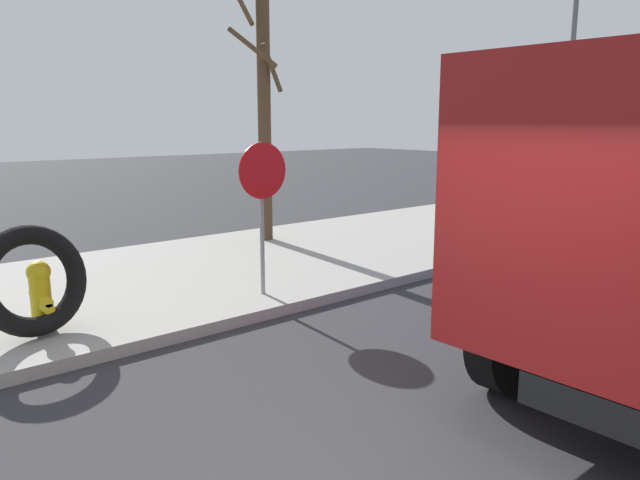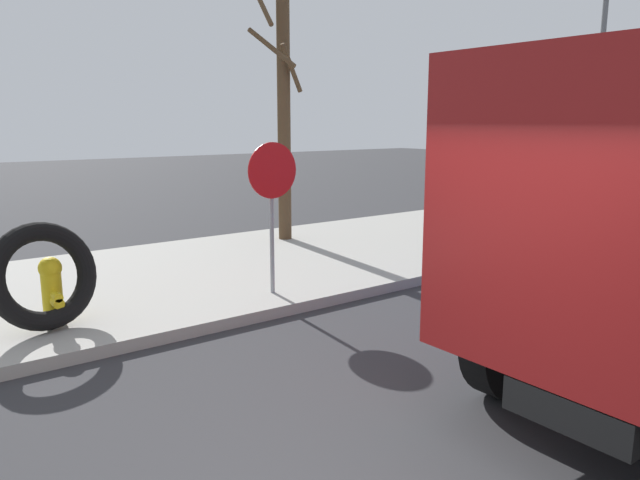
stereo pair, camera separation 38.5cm
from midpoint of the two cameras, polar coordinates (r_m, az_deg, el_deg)
name	(u,v)px [view 1 (the left image)]	position (r m, az deg, el deg)	size (l,w,h in m)	color
sidewalk_curb	(40,302)	(9.29, -25.93, -5.27)	(36.00, 5.00, 0.15)	#99968E
fire_hydrant	(41,293)	(7.76, -26.11, -4.52)	(0.27, 0.60, 0.81)	yellow
loose_tire	(32,281)	(7.51, -26.80, -3.45)	(1.25, 1.25, 0.22)	black
stop_sign	(262,190)	(8.26, -6.79, 4.67)	(0.76, 0.08, 2.09)	gray
bare_tree	(264,113)	(12.21, -6.24, 11.75)	(1.01, 1.21, 4.93)	#4C3823
street_light_pole	(568,102)	(15.15, 21.64, 11.97)	(0.12, 0.12, 5.60)	#595B5E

